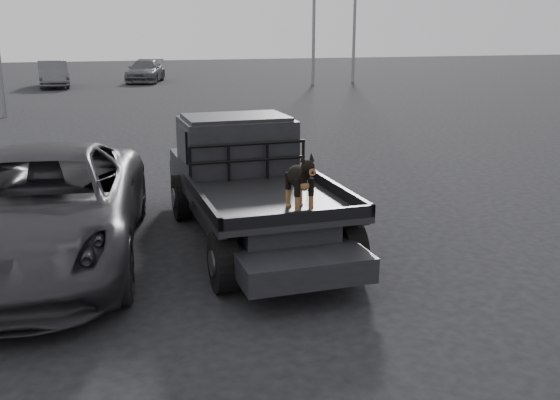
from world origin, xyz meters
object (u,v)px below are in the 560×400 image
object	(u,v)px
distant_car_a	(53,74)
parked_suv	(41,208)
distant_car_b	(145,71)
flatbed_ute	(252,212)
dog	(299,182)

from	to	relation	value
distant_car_a	parked_suv	bearing A→B (deg)	-91.96
distant_car_a	distant_car_b	distance (m)	5.60
flatbed_ute	dog	xyz separation A→B (m)	(0.19, -1.58, 0.83)
flatbed_ute	dog	size ratio (longest dim) A/B	7.30
distant_car_b	parked_suv	bearing A→B (deg)	-82.56
distant_car_a	distant_car_b	world-z (taller)	distant_car_a
flatbed_ute	distant_car_b	bearing A→B (deg)	87.07
flatbed_ute	distant_car_b	size ratio (longest dim) A/B	1.17
parked_suv	distant_car_b	bearing A→B (deg)	89.63
flatbed_ute	distant_car_a	bearing A→B (deg)	97.32
flatbed_ute	parked_suv	size ratio (longest dim) A/B	0.97
flatbed_ute	distant_car_a	distance (m)	28.85
dog	distant_car_a	world-z (taller)	dog
flatbed_ute	parked_suv	world-z (taller)	parked_suv
flatbed_ute	distant_car_a	xyz separation A→B (m)	(-3.67, 28.61, 0.26)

